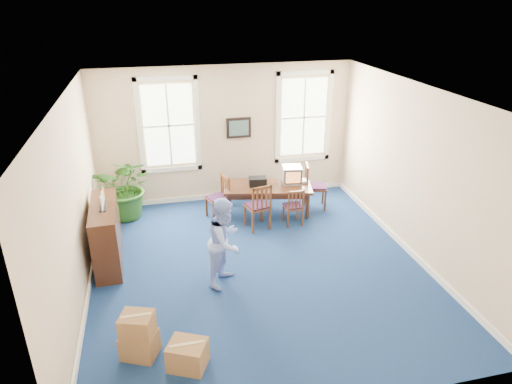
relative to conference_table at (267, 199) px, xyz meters
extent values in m
plane|color=navy|center=(-0.74, -2.18, -0.33)|extent=(6.50, 6.50, 0.00)
plane|color=white|center=(-0.74, -2.18, 2.87)|extent=(6.50, 6.50, 0.00)
plane|color=beige|center=(-0.74, 1.07, 1.27)|extent=(6.50, 0.00, 6.50)
plane|color=beige|center=(-0.74, -5.43, 1.27)|extent=(6.50, 0.00, 6.50)
plane|color=beige|center=(-3.74, -2.18, 1.27)|extent=(0.00, 6.50, 6.50)
plane|color=beige|center=(2.26, -2.18, 1.27)|extent=(0.00, 6.50, 6.50)
cube|color=white|center=(-0.74, 1.04, -0.27)|extent=(6.00, 0.04, 0.12)
cube|color=white|center=(-3.71, -2.18, -0.27)|extent=(0.04, 6.50, 0.12)
cube|color=white|center=(2.23, -2.18, -0.27)|extent=(0.04, 6.50, 0.12)
cube|color=white|center=(0.84, 0.00, 0.36)|extent=(0.21, 0.25, 0.06)
cube|color=black|center=(-0.22, 0.04, 0.43)|extent=(0.41, 0.30, 0.19)
imported|color=#91AEFB|center=(-1.39, -2.47, 0.46)|extent=(0.94, 0.98, 1.58)
cube|color=#422314|center=(-3.41, -1.37, 0.29)|extent=(0.50, 1.59, 1.24)
imported|color=#235519|center=(-3.07, 0.48, 0.39)|extent=(1.54, 1.41, 1.45)
camera|label=1|loc=(-2.43, -9.13, 4.35)|focal=32.00mm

